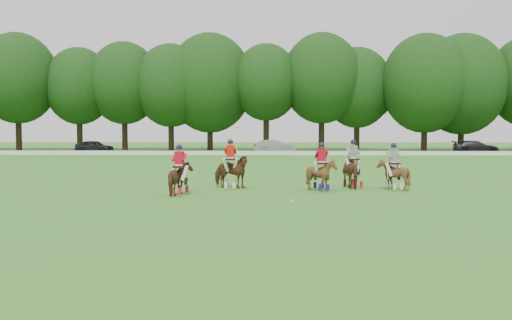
{
  "coord_description": "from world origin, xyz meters",
  "views": [
    {
      "loc": [
        0.8,
        -20.64,
        2.8
      ],
      "look_at": [
        0.05,
        4.2,
        1.4
      ],
      "focal_mm": 40.0,
      "sensor_mm": 36.0,
      "label": 1
    }
  ],
  "objects_px": {
    "car_left": "(94,146)",
    "polo_red_a": "(179,177)",
    "car_mid": "(274,146)",
    "polo_ball": "(291,201)",
    "polo_stripe_a": "(353,171)",
    "polo_stripe_b": "(393,174)",
    "polo_red_c": "(321,174)",
    "polo_red_b": "(230,171)",
    "car_right": "(476,147)"
  },
  "relations": [
    {
      "from": "car_mid",
      "to": "polo_red_c",
      "type": "height_order",
      "value": "polo_red_c"
    },
    {
      "from": "car_left",
      "to": "polo_red_a",
      "type": "height_order",
      "value": "polo_red_a"
    },
    {
      "from": "car_left",
      "to": "polo_red_c",
      "type": "relative_size",
      "value": 1.96
    },
    {
      "from": "polo_ball",
      "to": "polo_red_b",
      "type": "bearing_deg",
      "value": 119.67
    },
    {
      "from": "polo_red_c",
      "to": "polo_stripe_a",
      "type": "bearing_deg",
      "value": 41.17
    },
    {
      "from": "polo_red_a",
      "to": "polo_ball",
      "type": "height_order",
      "value": "polo_red_a"
    },
    {
      "from": "polo_stripe_b",
      "to": "polo_red_c",
      "type": "bearing_deg",
      "value": -170.66
    },
    {
      "from": "polo_red_b",
      "to": "polo_ball",
      "type": "relative_size",
      "value": 31.33
    },
    {
      "from": "polo_stripe_a",
      "to": "polo_red_b",
      "type": "bearing_deg",
      "value": -175.85
    },
    {
      "from": "polo_stripe_a",
      "to": "car_mid",
      "type": "bearing_deg",
      "value": 95.61
    },
    {
      "from": "car_mid",
      "to": "car_right",
      "type": "relative_size",
      "value": 0.93
    },
    {
      "from": "car_left",
      "to": "polo_red_a",
      "type": "bearing_deg",
      "value": -150.36
    },
    {
      "from": "car_mid",
      "to": "polo_ball",
      "type": "distance_m",
      "value": 41.65
    },
    {
      "from": "car_right",
      "to": "polo_red_b",
      "type": "relative_size",
      "value": 1.72
    },
    {
      "from": "polo_ball",
      "to": "polo_red_c",
      "type": "bearing_deg",
      "value": 68.72
    },
    {
      "from": "polo_stripe_a",
      "to": "polo_ball",
      "type": "distance_m",
      "value": 5.98
    },
    {
      "from": "car_right",
      "to": "polo_red_b",
      "type": "distance_m",
      "value": 44.18
    },
    {
      "from": "car_mid",
      "to": "polo_red_b",
      "type": "height_order",
      "value": "polo_red_b"
    },
    {
      "from": "car_right",
      "to": "polo_red_a",
      "type": "relative_size",
      "value": 2.3
    },
    {
      "from": "polo_stripe_b",
      "to": "car_left",
      "type": "bearing_deg",
      "value": 124.21
    },
    {
      "from": "polo_stripe_a",
      "to": "car_left",
      "type": "bearing_deg",
      "value": 122.99
    },
    {
      "from": "polo_red_c",
      "to": "polo_ball",
      "type": "relative_size",
      "value": 24.01
    },
    {
      "from": "polo_stripe_a",
      "to": "polo_stripe_b",
      "type": "xyz_separation_m",
      "value": [
        1.69,
        -0.85,
        -0.07
      ]
    },
    {
      "from": "polo_red_c",
      "to": "polo_stripe_a",
      "type": "height_order",
      "value": "polo_stripe_a"
    },
    {
      "from": "car_left",
      "to": "car_mid",
      "type": "height_order",
      "value": "car_mid"
    },
    {
      "from": "polo_ball",
      "to": "car_left",
      "type": "bearing_deg",
      "value": 116.43
    },
    {
      "from": "polo_red_c",
      "to": "car_mid",
      "type": "bearing_deg",
      "value": 93.02
    },
    {
      "from": "car_right",
      "to": "polo_red_c",
      "type": "height_order",
      "value": "polo_red_c"
    },
    {
      "from": "polo_red_b",
      "to": "polo_red_a",
      "type": "bearing_deg",
      "value": -125.86
    },
    {
      "from": "car_left",
      "to": "polo_red_b",
      "type": "bearing_deg",
      "value": -146.46
    },
    {
      "from": "polo_red_c",
      "to": "polo_stripe_a",
      "type": "relative_size",
      "value": 0.95
    },
    {
      "from": "polo_red_b",
      "to": "polo_stripe_a",
      "type": "relative_size",
      "value": 1.25
    },
    {
      "from": "polo_stripe_b",
      "to": "polo_ball",
      "type": "bearing_deg",
      "value": -138.06
    },
    {
      "from": "polo_red_c",
      "to": "polo_stripe_b",
      "type": "relative_size",
      "value": 1.02
    },
    {
      "from": "car_left",
      "to": "car_right",
      "type": "distance_m",
      "value": 42.23
    },
    {
      "from": "car_left",
      "to": "car_mid",
      "type": "xyz_separation_m",
      "value": [
        20.14,
        0.0,
        0.02
      ]
    },
    {
      "from": "polo_red_b",
      "to": "polo_stripe_a",
      "type": "xyz_separation_m",
      "value": [
        5.7,
        0.41,
        0.0
      ]
    },
    {
      "from": "car_mid",
      "to": "polo_red_b",
      "type": "relative_size",
      "value": 1.61
    },
    {
      "from": "polo_stripe_a",
      "to": "polo_ball",
      "type": "bearing_deg",
      "value": -120.76
    },
    {
      "from": "polo_red_b",
      "to": "polo_stripe_b",
      "type": "height_order",
      "value": "polo_red_b"
    },
    {
      "from": "car_left",
      "to": "polo_stripe_a",
      "type": "distance_m",
      "value": 43.57
    },
    {
      "from": "car_left",
      "to": "polo_red_b",
      "type": "distance_m",
      "value": 41.12
    },
    {
      "from": "car_mid",
      "to": "polo_stripe_a",
      "type": "xyz_separation_m",
      "value": [
        3.59,
        -36.54,
        0.07
      ]
    },
    {
      "from": "polo_stripe_a",
      "to": "polo_stripe_b",
      "type": "height_order",
      "value": "polo_stripe_a"
    },
    {
      "from": "polo_red_a",
      "to": "polo_stripe_b",
      "type": "bearing_deg",
      "value": 13.47
    },
    {
      "from": "car_right",
      "to": "polo_ball",
      "type": "height_order",
      "value": "car_right"
    },
    {
      "from": "car_mid",
      "to": "polo_ball",
      "type": "relative_size",
      "value": 50.3
    },
    {
      "from": "polo_red_b",
      "to": "polo_ball",
      "type": "bearing_deg",
      "value": -60.33
    },
    {
      "from": "car_mid",
      "to": "polo_red_c",
      "type": "bearing_deg",
      "value": 171.39
    },
    {
      "from": "polo_red_b",
      "to": "polo_stripe_a",
      "type": "distance_m",
      "value": 5.71
    }
  ]
}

